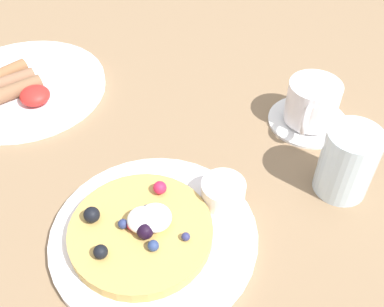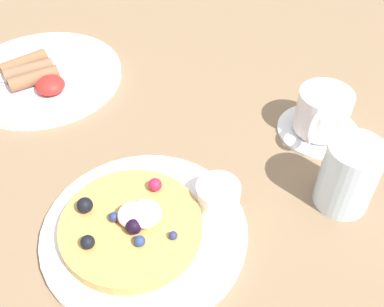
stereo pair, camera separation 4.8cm
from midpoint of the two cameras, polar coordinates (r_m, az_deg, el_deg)
ground_plane at (r=63.46cm, az=-7.18°, el=-3.45°), size 165.84×148.97×3.00cm
pancake_plate at (r=55.17cm, az=-7.40°, el=-10.45°), size 25.05×25.05×1.08cm
pancake_with_berries at (r=53.80cm, az=-9.09°, el=-9.73°), size 17.09×17.09×4.01cm
syrup_ramekin at (r=56.05cm, az=1.57°, el=-5.06°), size 5.59×5.59×3.13cm
breakfast_plate at (r=81.38cm, az=-22.28°, el=7.84°), size 26.91×26.91×1.38cm
fried_breakfast at (r=79.01cm, az=-23.53°, el=7.86°), size 14.69×11.26×2.78cm
coffee_saucer at (r=70.92cm, az=12.76°, el=4.12°), size 12.27×12.27×0.87cm
coffee_cup at (r=68.46cm, az=13.22°, el=6.38°), size 7.81×10.96×6.35cm
water_glass at (r=59.12cm, az=17.09°, el=-1.17°), size 7.03×7.03×9.67cm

